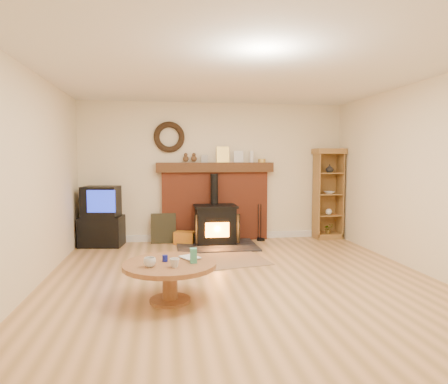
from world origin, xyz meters
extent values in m
plane|color=#A77D45|center=(0.00, 0.00, 0.00)|extent=(5.50, 5.50, 0.00)
cube|color=beige|center=(0.00, 2.75, 1.30)|extent=(5.00, 0.02, 2.60)
cube|color=beige|center=(0.00, -2.75, 1.30)|extent=(5.00, 0.02, 2.60)
cube|color=beige|center=(-2.50, 0.00, 1.30)|extent=(0.02, 5.50, 2.60)
cube|color=beige|center=(2.50, 0.00, 1.30)|extent=(0.02, 5.50, 2.60)
cube|color=white|center=(0.00, 0.00, 2.60)|extent=(5.00, 5.50, 0.02)
cube|color=white|center=(0.00, 2.73, 0.06)|extent=(5.00, 0.04, 0.12)
torus|color=black|center=(-0.85, 2.69, 1.95)|extent=(0.57, 0.11, 0.57)
cube|color=#973E26|center=(0.00, 2.67, 0.65)|extent=(2.00, 0.15, 1.30)
cube|color=#3E2613|center=(0.00, 2.64, 1.39)|extent=(2.20, 0.22, 0.18)
cube|color=#999999|center=(-0.20, 2.65, 1.55)|extent=(0.13, 0.05, 0.14)
cube|color=gold|center=(0.15, 2.67, 1.63)|extent=(0.24, 0.06, 0.30)
cube|color=white|center=(0.45, 2.67, 1.59)|extent=(0.18, 0.05, 0.22)
cylinder|color=white|center=(0.70, 2.65, 1.59)|extent=(0.08, 0.08, 0.22)
cylinder|color=gold|center=(0.90, 2.65, 1.51)|extent=(0.14, 0.14, 0.07)
cube|color=black|center=(-0.04, 2.10, 0.01)|extent=(1.40, 1.00, 0.03)
cube|color=black|center=(-0.04, 2.30, 0.35)|extent=(0.69, 0.50, 0.65)
cube|color=black|center=(-0.04, 2.30, 0.70)|extent=(0.76, 0.55, 0.04)
cylinder|color=black|center=(-0.04, 2.45, 1.00)|extent=(0.14, 0.14, 0.56)
cube|color=orange|center=(-0.04, 2.04, 0.31)|extent=(0.42, 0.02, 0.26)
cube|color=black|center=(-0.36, 2.10, 0.33)|extent=(0.16, 0.22, 0.52)
cube|color=black|center=(0.27, 2.10, 0.33)|extent=(0.16, 0.22, 0.52)
cube|color=brown|center=(-0.18, 1.11, 0.01)|extent=(1.63, 1.26, 0.01)
cube|color=black|center=(-2.06, 2.47, 0.27)|extent=(0.79, 0.60, 0.53)
cube|color=black|center=(-2.06, 2.47, 0.80)|extent=(0.67, 0.59, 0.53)
cube|color=#1625AF|center=(-2.02, 2.21, 0.83)|extent=(0.48, 0.09, 0.38)
cube|color=olive|center=(2.20, 2.53, 0.05)|extent=(0.50, 0.36, 0.10)
cube|color=olive|center=(2.20, 2.70, 0.85)|extent=(0.50, 0.02, 1.59)
cube|color=olive|center=(1.95, 2.53, 0.85)|extent=(0.02, 0.36, 1.59)
cube|color=olive|center=(2.44, 2.53, 0.85)|extent=(0.02, 0.36, 1.59)
cube|color=olive|center=(2.20, 2.53, 1.69)|extent=(0.56, 0.40, 0.10)
cube|color=olive|center=(2.20, 2.53, 0.46)|extent=(0.46, 0.32, 0.02)
cube|color=olive|center=(2.20, 2.53, 0.87)|extent=(0.46, 0.32, 0.02)
cube|color=olive|center=(2.20, 2.53, 1.28)|extent=(0.46, 0.32, 0.02)
imported|color=white|center=(2.20, 2.48, 1.36)|extent=(0.15, 0.15, 0.16)
imported|color=white|center=(2.20, 2.48, 0.90)|extent=(0.20, 0.20, 0.05)
sphere|color=white|center=(2.20, 2.48, 0.53)|extent=(0.12, 0.12, 0.12)
imported|color=#3F9677|center=(2.20, 2.48, 0.20)|extent=(0.17, 0.15, 0.19)
cube|color=gold|center=(-0.59, 2.40, 0.11)|extent=(0.42, 0.34, 0.23)
cube|color=black|center=(-0.98, 2.55, 0.27)|extent=(0.46, 0.12, 0.55)
cylinder|color=black|center=(0.85, 2.50, 0.02)|extent=(0.16, 0.16, 0.04)
cylinder|color=black|center=(0.80, 2.50, 0.35)|extent=(0.02, 0.02, 0.70)
cylinder|color=black|center=(0.85, 2.50, 0.35)|extent=(0.02, 0.02, 0.70)
cylinder|color=brown|center=(-0.91, -0.53, 0.01)|extent=(0.45, 0.45, 0.03)
cylinder|color=brown|center=(-0.91, -0.53, 0.20)|extent=(0.16, 0.16, 0.36)
cylinder|color=brown|center=(-0.91, -0.53, 0.41)|extent=(1.02, 1.02, 0.05)
imported|color=white|center=(-1.11, -0.68, 0.48)|extent=(0.12, 0.12, 0.10)
imported|color=white|center=(-0.86, -0.73, 0.48)|extent=(0.10, 0.10, 0.09)
imported|color=#4C331E|center=(-0.75, -0.43, 0.44)|extent=(0.17, 0.23, 0.02)
cylinder|color=navy|center=(-0.96, -0.48, 0.47)|extent=(0.06, 0.06, 0.07)
cube|color=#3F9677|center=(-0.65, -0.58, 0.51)|extent=(0.07, 0.07, 0.16)
camera|label=1|loc=(-0.96, -4.79, 1.55)|focal=32.00mm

